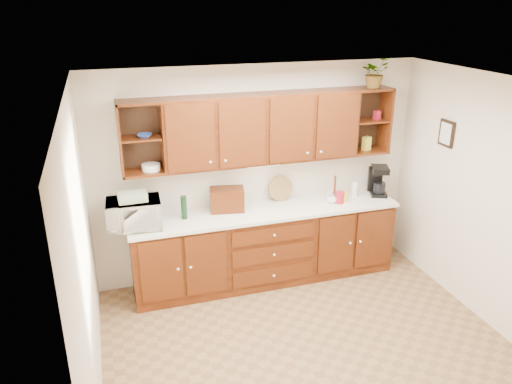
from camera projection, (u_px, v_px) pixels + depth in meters
floor at (311, 350)px, 4.98m from camera, size 4.00×4.00×0.00m
ceiling at (323, 88)px, 4.03m from camera, size 4.00×4.00×0.00m
back_wall at (258, 173)px, 6.06m from camera, size 4.00×0.00×4.00m
left_wall at (84, 266)px, 3.95m from camera, size 0.00×3.50×3.50m
right_wall at (497, 207)px, 5.06m from camera, size 0.00×3.50×3.50m
base_cabinets at (265, 246)px, 6.10m from camera, size 3.20×0.60×0.90m
countertop at (266, 211)px, 5.92m from camera, size 3.24×0.64×0.04m
upper_cabinets at (263, 128)px, 5.71m from camera, size 3.20×0.33×0.80m
undercabinet_light at (264, 165)px, 5.81m from camera, size 0.40×0.05×0.02m
framed_picture at (447, 133)px, 5.66m from camera, size 0.03×0.24×0.30m
wicker_basket at (135, 222)px, 5.43m from camera, size 0.25×0.25×0.13m
microwave at (134, 214)px, 5.41m from camera, size 0.59×0.42×0.32m
towel_stack at (132, 196)px, 5.33m from camera, size 0.31×0.24×0.09m
wine_bottle at (184, 207)px, 5.63m from camera, size 0.08×0.08×0.27m
woven_tray at (280, 199)px, 6.20m from camera, size 0.32×0.11×0.31m
bread_box at (227, 199)px, 5.85m from camera, size 0.43×0.31×0.27m
mug_tree at (334, 197)px, 6.17m from camera, size 0.29×0.29×0.33m
canister_red at (339, 197)px, 6.09m from camera, size 0.14×0.14×0.14m
canister_white at (355, 189)px, 6.29m from camera, size 0.09×0.09×0.19m
canister_yellow at (344, 197)px, 6.13m from camera, size 0.12×0.12×0.12m
coffee_maker at (378, 181)px, 6.32m from camera, size 0.28×0.32×0.38m
bowl_stack at (145, 136)px, 5.29m from camera, size 0.20×0.20×0.04m
plate_stack at (151, 167)px, 5.46m from camera, size 0.22×0.22×0.07m
pantry_box_yellow at (367, 143)px, 6.17m from camera, size 0.11×0.10×0.17m
pantry_box_red at (377, 115)px, 6.07m from camera, size 0.08×0.08×0.11m
potted_plant at (375, 73)px, 5.83m from camera, size 0.39×0.36×0.36m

